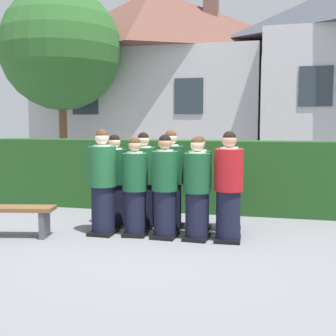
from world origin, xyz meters
TOP-DOWN VIEW (x-y plane):
  - ground_plane at (0.00, 0.00)m, footprint 60.00×60.00m
  - student_front_row_0 at (-0.99, -0.04)m, footprint 0.43×0.48m
  - student_front_row_1 at (-0.47, 0.01)m, footprint 0.40×0.47m
  - student_front_row_2 at (0.02, -0.01)m, footprint 0.41×0.47m
  - student_front_row_3 at (0.52, -0.01)m, footprint 0.41×0.47m
  - student_in_red_blazer at (0.99, 0.02)m, footprint 0.43×0.48m
  - student_rear_row_0 at (-1.00, 0.54)m, footprint 0.41×0.49m
  - student_rear_row_1 at (-0.50, 0.57)m, footprint 0.42×0.48m
  - student_rear_row_2 at (-0.03, 0.58)m, footprint 0.43×0.48m
  - student_rear_row_3 at (0.46, 0.55)m, footprint 0.41×0.46m
  - student_rear_row_4 at (0.96, 0.57)m, footprint 0.42×0.52m
  - hedge at (0.00, 2.12)m, footprint 8.43×0.70m
  - school_building_annex at (-2.63, 8.87)m, footprint 8.16×4.25m
  - oak_tree_left at (-4.63, 5.75)m, footprint 3.64×3.64m
  - wooden_bench at (-2.33, -0.56)m, footprint 1.44×0.63m

SIDE VIEW (x-z plane):
  - ground_plane at x=0.00m, z-range 0.00..0.00m
  - wooden_bench at x=-2.33m, z-range 0.11..0.59m
  - hedge at x=0.00m, z-range 0.00..1.42m
  - student_front_row_1 at x=-0.47m, z-range -0.04..1.51m
  - student_rear_row_3 at x=0.46m, z-range -0.04..1.52m
  - student_front_row_3 at x=0.52m, z-range -0.04..1.53m
  - student_rear_row_0 at x=-1.00m, z-range -0.04..1.53m
  - student_front_row_2 at x=0.02m, z-range -0.04..1.55m
  - student_rear_row_1 at x=-0.50m, z-range -0.04..1.57m
  - student_rear_row_4 at x=0.96m, z-range -0.04..1.58m
  - student_in_red_blazer at x=0.99m, z-range -0.04..1.61m
  - student_rear_row_2 at x=-0.03m, z-range -0.04..1.61m
  - student_front_row_0 at x=-0.99m, z-range -0.04..1.63m
  - school_building_annex at x=-2.63m, z-range 0.09..6.61m
  - oak_tree_left at x=-4.63m, z-range 1.07..6.88m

